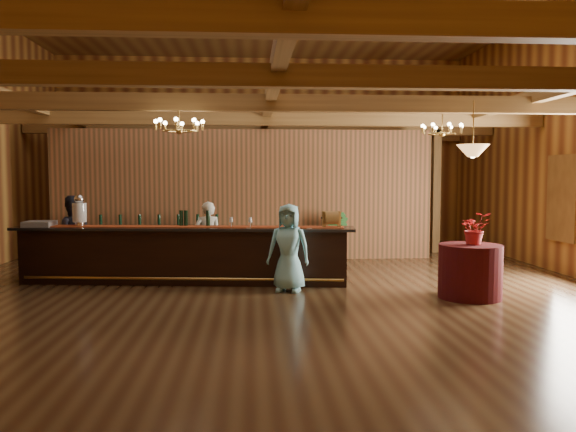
{
  "coord_description": "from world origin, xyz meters",
  "views": [
    {
      "loc": [
        -0.33,
        -9.9,
        1.98
      ],
      "look_at": [
        0.37,
        0.73,
        1.24
      ],
      "focal_mm": 35.0,
      "sensor_mm": 36.0,
      "label": 1
    }
  ],
  "objects": [
    {
      "name": "floor",
      "position": [
        0.0,
        0.0,
        0.0
      ],
      "size": [
        14.0,
        14.0,
        0.0
      ],
      "primitive_type": "plane",
      "color": "#4D3720",
      "rests_on": "ground"
    },
    {
      "name": "wall_back",
      "position": [
        0.0,
        7.0,
        2.75
      ],
      "size": [
        12.0,
        0.1,
        5.5
      ],
      "primitive_type": "cube",
      "color": "#BC8235",
      "rests_on": "floor"
    },
    {
      "name": "wall_front",
      "position": [
        0.0,
        -7.0,
        2.75
      ],
      "size": [
        12.0,
        0.1,
        5.5
      ],
      "primitive_type": "cube",
      "color": "#BC8235",
      "rests_on": "floor"
    },
    {
      "name": "beam_grid",
      "position": [
        0.0,
        0.51,
        3.24
      ],
      "size": [
        11.9,
        13.9,
        0.39
      ],
      "color": "olive",
      "rests_on": "wall_left"
    },
    {
      "name": "support_posts",
      "position": [
        0.0,
        -0.5,
        1.6
      ],
      "size": [
        9.2,
        10.2,
        3.2
      ],
      "color": "olive",
      "rests_on": "floor"
    },
    {
      "name": "partition_wall",
      "position": [
        -0.5,
        3.5,
        1.55
      ],
      "size": [
        9.0,
        0.18,
        3.1
      ],
      "primitive_type": "cube",
      "color": "brown",
      "rests_on": "floor"
    },
    {
      "name": "window_right_back",
      "position": [
        5.95,
        1.0,
        1.55
      ],
      "size": [
        0.12,
        1.05,
        1.75
      ],
      "primitive_type": "cube",
      "color": "white",
      "rests_on": "wall_right"
    },
    {
      "name": "backroom_boxes",
      "position": [
        -0.29,
        5.5,
        0.53
      ],
      "size": [
        4.1,
        0.6,
        1.1
      ],
      "color": "black",
      "rests_on": "floor"
    },
    {
      "name": "tasting_bar",
      "position": [
        -1.59,
        0.58,
        0.53
      ],
      "size": [
        6.36,
        1.51,
        1.06
      ],
      "rotation": [
        0.0,
        0.0,
        -0.11
      ],
      "color": "black",
      "rests_on": "floor"
    },
    {
      "name": "beverage_dispenser",
      "position": [
        -3.56,
        0.86,
        1.34
      ],
      "size": [
        0.26,
        0.26,
        0.6
      ],
      "color": "silver",
      "rests_on": "tasting_bar"
    },
    {
      "name": "glass_rack_tray",
      "position": [
        -4.3,
        0.85,
        1.1
      ],
      "size": [
        0.5,
        0.5,
        0.1
      ],
      "primitive_type": "cube",
      "color": "gray",
      "rests_on": "tasting_bar"
    },
    {
      "name": "raffle_drum",
      "position": [
        1.13,
        0.22,
        1.23
      ],
      "size": [
        0.34,
        0.24,
        0.3
      ],
      "color": "brown",
      "rests_on": "tasting_bar"
    },
    {
      "name": "bar_bottle_0",
      "position": [
        -1.65,
        0.71,
        1.2
      ],
      "size": [
        0.07,
        0.07,
        0.3
      ],
      "primitive_type": "cylinder",
      "color": "black",
      "rests_on": "tasting_bar"
    },
    {
      "name": "bar_bottle_1",
      "position": [
        -1.56,
        0.7,
        1.2
      ],
      "size": [
        0.07,
        0.07,
        0.3
      ],
      "primitive_type": "cylinder",
      "color": "black",
      "rests_on": "tasting_bar"
    },
    {
      "name": "bar_bottle_2",
      "position": [
        -1.14,
        0.65,
        1.2
      ],
      "size": [
        0.07,
        0.07,
        0.3
      ],
      "primitive_type": "cylinder",
      "color": "black",
      "rests_on": "tasting_bar"
    },
    {
      "name": "backbar_shelf",
      "position": [
        -2.43,
        2.99,
        0.42
      ],
      "size": [
        3.04,
        0.7,
        0.85
      ],
      "primitive_type": "cube",
      "rotation": [
        0.0,
        0.0,
        -0.08
      ],
      "color": "black",
      "rests_on": "floor"
    },
    {
      "name": "round_table",
      "position": [
        3.23,
        -1.04,
        0.44
      ],
      "size": [
        1.01,
        1.01,
        0.88
      ],
      "primitive_type": "cylinder",
      "color": "#3E0C09",
      "rests_on": "floor"
    },
    {
      "name": "chandelier_left",
      "position": [
        -1.51,
        -0.52,
        2.83
      ],
      "size": [
        0.8,
        0.8,
        0.52
      ],
      "color": "tan",
      "rests_on": "beam_grid"
    },
    {
      "name": "chandelier_right",
      "position": [
        3.33,
        0.71,
        2.9
      ],
      "size": [
        0.8,
        0.8,
        0.46
      ],
      "color": "tan",
      "rests_on": "beam_grid"
    },
    {
      "name": "pendant_lamp",
      "position": [
        3.23,
        -1.04,
        2.4
      ],
      "size": [
        0.52,
        0.52,
        0.9
      ],
      "color": "tan",
      "rests_on": "beam_grid"
    },
    {
      "name": "bartender",
      "position": [
        -1.2,
        1.28,
        0.75
      ],
      "size": [
        0.57,
        0.4,
        1.49
      ],
      "primitive_type": "imported",
      "rotation": [
        0.0,
        0.0,
        3.21
      ],
      "color": "silver",
      "rests_on": "floor"
    },
    {
      "name": "staff_second",
      "position": [
        -3.87,
        1.35,
        0.81
      ],
      "size": [
        0.94,
        0.82,
        1.62
      ],
      "primitive_type": "imported",
      "rotation": [
        0.0,
        0.0,
        3.45
      ],
      "color": "black",
      "rests_on": "floor"
    },
    {
      "name": "guest",
      "position": [
        0.31,
        -0.31,
        0.76
      ],
      "size": [
        0.85,
        0.69,
        1.52
      ],
      "primitive_type": "imported",
      "rotation": [
        0.0,
        0.0,
        -0.31
      ],
      "color": "#84D4E4",
      "rests_on": "floor"
    },
    {
      "name": "floor_plant",
      "position": [
        1.61,
        3.11,
        0.58
      ],
      "size": [
        0.78,
        0.7,
        1.17
      ],
      "primitive_type": "imported",
      "rotation": [
        0.0,
        0.0,
        -0.34
      ],
      "color": "#225521",
      "rests_on": "floor"
    },
    {
      "name": "table_flowers",
      "position": [
        3.3,
        -1.05,
        1.15
      ],
      "size": [
        0.51,
        0.45,
        0.53
      ],
      "primitive_type": "imported",
      "rotation": [
        0.0,
        0.0,
        -0.07
      ],
      "color": "red",
      "rests_on": "round_table"
    },
    {
      "name": "table_vase",
      "position": [
        3.3,
        -1.03,
        1.03
      ],
      "size": [
        0.2,
        0.2,
        0.31
      ],
      "primitive_type": "imported",
      "rotation": [
        0.0,
        0.0,
        -0.44
      ],
      "color": "tan",
      "rests_on": "round_table"
    }
  ]
}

